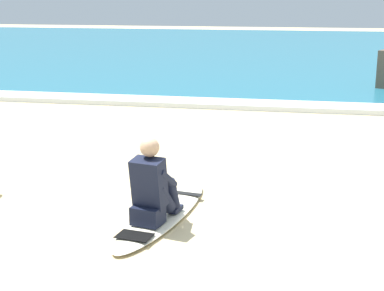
% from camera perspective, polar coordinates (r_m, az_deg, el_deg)
% --- Properties ---
extents(ground_plane, '(80.00, 80.00, 0.00)m').
position_cam_1_polar(ground_plane, '(7.04, -0.53, -6.12)').
color(ground_plane, '#CCB584').
extents(sea, '(80.00, 28.00, 0.10)m').
position_cam_1_polar(sea, '(26.90, 8.42, 9.23)').
color(sea, teal).
rests_on(sea, ground).
extents(breaking_foam, '(80.00, 0.90, 0.11)m').
position_cam_1_polar(breaking_foam, '(13.35, 5.26, 4.01)').
color(breaking_foam, white).
rests_on(breaking_foam, ground).
extents(surfboard_main, '(0.87, 2.41, 0.08)m').
position_cam_1_polar(surfboard_main, '(6.76, -2.88, -6.71)').
color(surfboard_main, '#EFE5C6').
rests_on(surfboard_main, ground).
extents(surfer_seated, '(0.47, 0.75, 0.95)m').
position_cam_1_polar(surfer_seated, '(6.38, -3.88, -4.24)').
color(surfer_seated, black).
rests_on(surfer_seated, surfboard_main).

